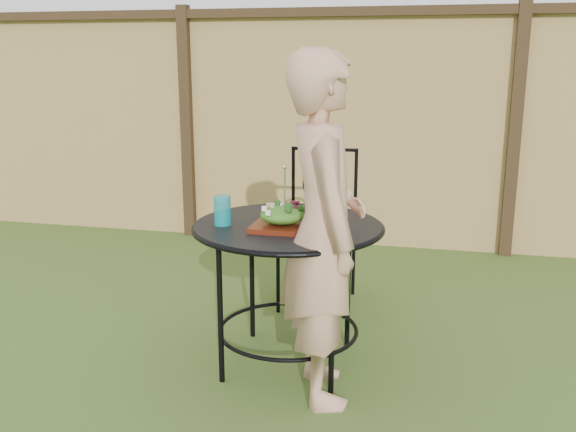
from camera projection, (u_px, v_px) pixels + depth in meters
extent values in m
plane|color=#284616|center=(275.00, 361.00, 3.26)|extent=(60.00, 60.00, 0.00)
cube|color=tan|center=(342.00, 134.00, 5.11)|extent=(8.00, 0.05, 1.80)
cube|color=black|center=(344.00, 12.00, 4.84)|extent=(8.00, 0.07, 0.07)
cube|color=black|center=(187.00, 124.00, 5.34)|extent=(0.09, 0.09, 1.90)
cube|color=black|center=(515.00, 133.00, 4.77)|extent=(0.09, 0.09, 1.90)
cylinder|color=black|center=(288.00, 226.00, 3.07)|extent=(0.90, 0.90, 0.02)
torus|color=black|center=(288.00, 227.00, 3.07)|extent=(0.92, 0.92, 0.02)
torus|color=black|center=(288.00, 329.00, 3.20)|extent=(0.70, 0.70, 0.02)
cylinder|color=black|center=(348.00, 283.00, 3.35)|extent=(0.03, 0.03, 0.71)
cylinder|color=black|center=(252.00, 275.00, 3.46)|extent=(0.03, 0.03, 0.71)
cylinder|color=black|center=(220.00, 312.00, 2.97)|extent=(0.03, 0.03, 0.71)
cylinder|color=black|center=(332.00, 322.00, 2.85)|extent=(0.03, 0.03, 0.71)
cube|color=black|center=(318.00, 234.00, 3.91)|extent=(0.46, 0.46, 0.03)
cylinder|color=black|center=(325.00, 149.00, 3.99)|extent=(0.42, 0.02, 0.02)
torus|color=black|center=(324.00, 184.00, 4.04)|extent=(0.28, 0.02, 0.28)
cylinder|color=black|center=(278.00, 278.00, 3.82)|extent=(0.02, 0.02, 0.44)
cylinder|color=black|center=(345.00, 283.00, 3.74)|extent=(0.02, 0.02, 0.44)
cylinder|color=black|center=(293.00, 258.00, 4.20)|extent=(0.02, 0.02, 0.44)
cylinder|color=black|center=(353.00, 262.00, 4.11)|extent=(0.02, 0.02, 0.44)
cylinder|color=black|center=(293.00, 186.00, 4.09)|extent=(0.02, 0.02, 0.50)
cylinder|color=black|center=(356.00, 188.00, 4.01)|extent=(0.02, 0.02, 0.50)
imported|color=tan|center=(324.00, 230.00, 2.78)|extent=(0.54, 0.66, 1.54)
cube|color=#451209|center=(283.00, 226.00, 2.98)|extent=(0.27, 0.27, 0.02)
ellipsoid|color=#235614|center=(283.00, 215.00, 2.97)|extent=(0.21, 0.21, 0.08)
cylinder|color=silver|center=(285.00, 188.00, 2.94)|extent=(0.01, 0.01, 0.18)
cylinder|color=#0D9297|center=(222.00, 211.00, 3.03)|extent=(0.08, 0.08, 0.14)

